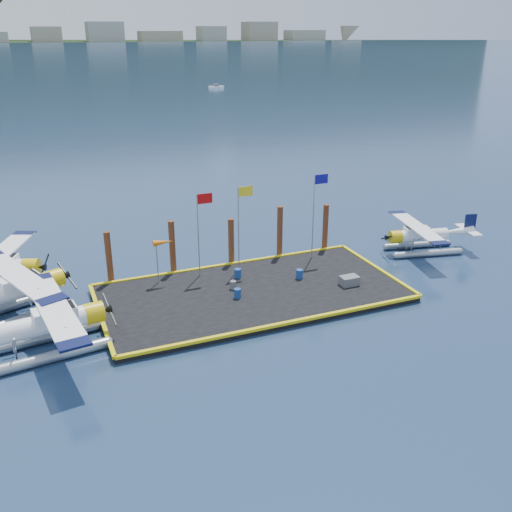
{
  "coord_description": "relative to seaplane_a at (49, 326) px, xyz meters",
  "views": [
    {
      "loc": [
        -13.07,
        -32.25,
        16.78
      ],
      "look_at": [
        1.11,
        2.0,
        2.02
      ],
      "focal_mm": 40.0,
      "sensor_mm": 36.0,
      "label": 1
    }
  ],
  "objects": [
    {
      "name": "drum_4",
      "position": [
        16.9,
        2.9,
        -0.83
      ],
      "size": [
        0.47,
        0.47,
        0.66
      ],
      "primitive_type": "cylinder",
      "color": "navy",
      "rests_on": "dock"
    },
    {
      "name": "piling_1",
      "position": [
        9.04,
        7.66,
        0.54
      ],
      "size": [
        0.44,
        0.44,
        4.2
      ],
      "primitive_type": "cylinder",
      "color": "#4B2515",
      "rests_on": "ground"
    },
    {
      "name": "far_backdrop",
      "position": [
        252.95,
        1739.78,
        7.89
      ],
      "size": [
        3050.0,
        2050.0,
        810.0
      ],
      "color": "black",
      "rests_on": "ground"
    },
    {
      "name": "drum_5",
      "position": [
        12.92,
        4.68,
        -0.83
      ],
      "size": [
        0.47,
        0.47,
        0.67
      ],
      "primitive_type": "cylinder",
      "color": "navy",
      "rests_on": "dock"
    },
    {
      "name": "drum_0",
      "position": [
        11.97,
        3.06,
        -0.88
      ],
      "size": [
        0.4,
        0.4,
        0.57
      ],
      "primitive_type": "cylinder",
      "color": "#57585C",
      "rests_on": "dock"
    },
    {
      "name": "ground",
      "position": [
        13.04,
        2.26,
        -1.56
      ],
      "size": [
        4000.0,
        4000.0,
        0.0
      ],
      "primitive_type": "plane",
      "color": "#18264A",
      "rests_on": "ground"
    },
    {
      "name": "dock",
      "position": [
        13.04,
        2.26,
        -1.36
      ],
      "size": [
        20.0,
        10.0,
        0.4
      ],
      "primitive_type": "cube",
      "color": "black",
      "rests_on": "ground"
    },
    {
      "name": "crate",
      "position": [
        19.59,
        0.62,
        -0.85
      ],
      "size": [
        1.25,
        0.83,
        0.62
      ],
      "primitive_type": "cube",
      "color": "#57585C",
      "rests_on": "dock"
    },
    {
      "name": "flagpole_blue",
      "position": [
        19.74,
        6.06,
        3.12
      ],
      "size": [
        1.14,
        0.08,
        6.5
      ],
      "color": "gray",
      "rests_on": "dock"
    },
    {
      "name": "piling_2",
      "position": [
        13.54,
        7.66,
        0.34
      ],
      "size": [
        0.44,
        0.44,
        3.8
      ],
      "primitive_type": "cylinder",
      "color": "#4B2515",
      "rests_on": "ground"
    },
    {
      "name": "piling_3",
      "position": [
        17.54,
        7.66,
        0.59
      ],
      "size": [
        0.44,
        0.44,
        4.3
      ],
      "primitive_type": "cylinder",
      "color": "#4B2515",
      "rests_on": "ground"
    },
    {
      "name": "dock_bumpers",
      "position": [
        13.04,
        2.26,
        -1.07
      ],
      "size": [
        20.25,
        10.25,
        0.18
      ],
      "primitive_type": null,
      "color": "#D5BF0C",
      "rests_on": "dock"
    },
    {
      "name": "seaplane_d",
      "position": [
        28.55,
        4.68,
        -0.25
      ],
      "size": [
        7.79,
        8.47,
        3.0
      ],
      "rotation": [
        0.0,
        0.0,
        1.36
      ],
      "color": "#8D959A",
      "rests_on": "ground"
    },
    {
      "name": "flagpole_yellow",
      "position": [
        13.74,
        6.06,
        2.95
      ],
      "size": [
        1.14,
        0.08,
        6.2
      ],
      "color": "gray",
      "rests_on": "dock"
    },
    {
      "name": "windsock",
      "position": [
        8.01,
        6.06,
        1.67
      ],
      "size": [
        1.4,
        0.44,
        3.12
      ],
      "color": "gray",
      "rests_on": "dock"
    },
    {
      "name": "seaplane_a",
      "position": [
        0.0,
        0.0,
        0.0
      ],
      "size": [
        9.2,
        10.13,
        3.58
      ],
      "rotation": [
        0.0,
        0.0,
        -1.44
      ],
      "color": "#8D959A",
      "rests_on": "ground"
    },
    {
      "name": "flagpole_red",
      "position": [
        10.75,
        6.06,
        2.83
      ],
      "size": [
        1.14,
        0.08,
        6.0
      ],
      "color": "gray",
      "rests_on": "dock"
    },
    {
      "name": "drum_3",
      "position": [
        11.75,
        1.66,
        -0.85
      ],
      "size": [
        0.45,
        0.45,
        0.63
      ],
      "primitive_type": "cylinder",
      "color": "navy",
      "rests_on": "dock"
    },
    {
      "name": "seaplane_b",
      "position": [
        -1.67,
        5.13,
        0.04
      ],
      "size": [
        9.58,
        10.15,
        3.67
      ],
      "rotation": [
        0.0,
        0.0,
        -1.2
      ],
      "color": "#8D959A",
      "rests_on": "ground"
    },
    {
      "name": "piling_4",
      "position": [
        21.54,
        7.66,
        0.44
      ],
      "size": [
        0.44,
        0.44,
        4.0
      ],
      "primitive_type": "cylinder",
      "color": "#4B2515",
      "rests_on": "ground"
    },
    {
      "name": "piling_0",
      "position": [
        4.54,
        7.66,
        0.44
      ],
      "size": [
        0.44,
        0.44,
        4.0
      ],
      "primitive_type": "cylinder",
      "color": "#4B2515",
      "rests_on": "ground"
    }
  ]
}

